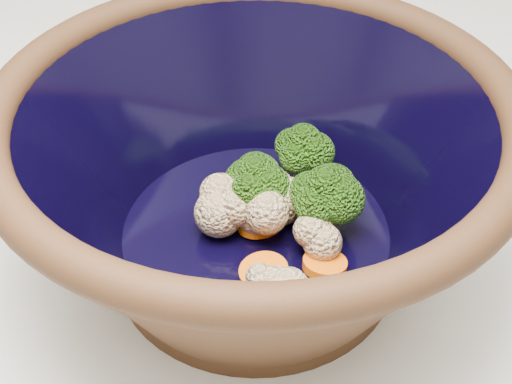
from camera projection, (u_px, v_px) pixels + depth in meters
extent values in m
cylinder|color=black|center=(256.00, 256.00, 0.51)|extent=(0.20, 0.20, 0.01)
torus|color=black|center=(256.00, 107.00, 0.43)|extent=(0.33, 0.33, 0.02)
cylinder|color=black|center=(256.00, 231.00, 0.49)|extent=(0.19, 0.19, 0.00)
cylinder|color=#608442|center=(255.00, 204.00, 0.50)|extent=(0.01, 0.01, 0.02)
ellipsoid|color=#3A6B14|center=(255.00, 178.00, 0.48)|extent=(0.04, 0.04, 0.04)
cylinder|color=#608442|center=(323.00, 218.00, 0.49)|extent=(0.01, 0.01, 0.02)
ellipsoid|color=#3A6B14|center=(325.00, 189.00, 0.47)|extent=(0.04, 0.04, 0.04)
cylinder|color=#608442|center=(302.00, 168.00, 0.53)|extent=(0.01, 0.01, 0.02)
ellipsoid|color=#3A6B14|center=(303.00, 143.00, 0.51)|extent=(0.04, 0.04, 0.03)
cylinder|color=#608442|center=(249.00, 218.00, 0.49)|extent=(0.01, 0.01, 0.02)
ellipsoid|color=#3A6B14|center=(249.00, 193.00, 0.47)|extent=(0.04, 0.04, 0.03)
cylinder|color=#608442|center=(254.00, 197.00, 0.51)|extent=(0.01, 0.01, 0.02)
ellipsoid|color=#3A6B14|center=(254.00, 172.00, 0.49)|extent=(0.04, 0.04, 0.03)
sphere|color=beige|center=(273.00, 204.00, 0.49)|extent=(0.03, 0.03, 0.03)
sphere|color=beige|center=(275.00, 187.00, 0.51)|extent=(0.03, 0.03, 0.03)
sphere|color=beige|center=(258.00, 210.00, 0.48)|extent=(0.03, 0.03, 0.03)
sphere|color=beige|center=(268.00, 200.00, 0.49)|extent=(0.03, 0.03, 0.03)
sphere|color=beige|center=(274.00, 289.00, 0.43)|extent=(0.03, 0.03, 0.03)
sphere|color=beige|center=(322.00, 242.00, 0.46)|extent=(0.03, 0.03, 0.03)
sphere|color=beige|center=(281.00, 203.00, 0.49)|extent=(0.03, 0.03, 0.03)
sphere|color=beige|center=(219.00, 213.00, 0.48)|extent=(0.03, 0.03, 0.03)
cylinder|color=orange|center=(325.00, 264.00, 0.46)|extent=(0.03, 0.03, 0.01)
cylinder|color=orange|center=(261.00, 220.00, 0.49)|extent=(0.03, 0.03, 0.01)
cylinder|color=orange|center=(257.00, 223.00, 0.49)|extent=(0.03, 0.03, 0.01)
cylinder|color=orange|center=(264.00, 272.00, 0.46)|extent=(0.03, 0.03, 0.01)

